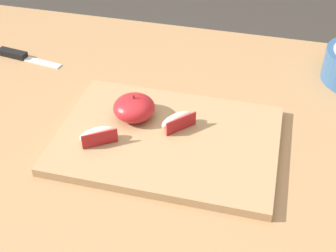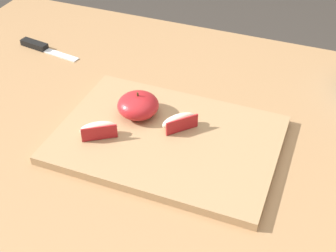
# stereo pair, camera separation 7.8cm
# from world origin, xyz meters

# --- Properties ---
(dining_table) EXTENTS (1.26, 0.89, 0.75)m
(dining_table) POSITION_xyz_m (0.00, 0.00, 0.65)
(dining_table) COLOR #9E754C
(dining_table) RESTS_ON ground_plane
(cutting_board) EXTENTS (0.39, 0.27, 0.02)m
(cutting_board) POSITION_xyz_m (0.00, 0.00, 0.76)
(cutting_board) COLOR #A37F56
(cutting_board) RESTS_ON dining_table
(apple_half_skin_up) EXTENTS (0.08, 0.08, 0.05)m
(apple_half_skin_up) POSITION_xyz_m (-0.07, 0.04, 0.79)
(apple_half_skin_up) COLOR #B21E23
(apple_half_skin_up) RESTS_ON cutting_board
(apple_wedge_middle) EXTENTS (0.07, 0.06, 0.03)m
(apple_wedge_middle) POSITION_xyz_m (-0.11, -0.04, 0.78)
(apple_wedge_middle) COLOR #F4EACC
(apple_wedge_middle) RESTS_ON cutting_board
(apple_wedge_near_knife) EXTENTS (0.06, 0.06, 0.03)m
(apple_wedge_near_knife) POSITION_xyz_m (0.01, 0.03, 0.78)
(apple_wedge_near_knife) COLOR #F4EACC
(apple_wedge_near_knife) RESTS_ON cutting_board
(paring_knife) EXTENTS (0.16, 0.04, 0.01)m
(paring_knife) POSITION_xyz_m (-0.40, 0.20, 0.76)
(paring_knife) COLOR silver
(paring_knife) RESTS_ON dining_table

